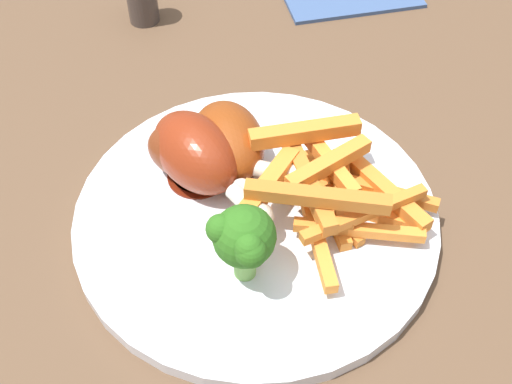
{
  "coord_description": "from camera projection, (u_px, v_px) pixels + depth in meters",
  "views": [
    {
      "loc": [
        0.2,
        0.19,
        1.12
      ],
      "look_at": [
        -0.03,
        0.03,
        0.79
      ],
      "focal_mm": 43.64,
      "sensor_mm": 36.0,
      "label": 1
    }
  ],
  "objects": [
    {
      "name": "broccoli_floret_front",
      "position": [
        243.0,
        238.0,
        0.38
      ],
      "size": [
        0.04,
        0.04,
        0.06
      ],
      "color": "#7CB553",
      "rests_on": "dinner_plate"
    },
    {
      "name": "dining_table",
      "position": [
        209.0,
        309.0,
        0.54
      ],
      "size": [
        1.1,
        0.81,
        0.76
      ],
      "color": "brown",
      "rests_on": "ground_plane"
    },
    {
      "name": "carrot_fries_pile",
      "position": [
        331.0,
        189.0,
        0.43
      ],
      "size": [
        0.12,
        0.14,
        0.05
      ],
      "color": "orange",
      "rests_on": "dinner_plate"
    },
    {
      "name": "dinner_plate",
      "position": [
        256.0,
        215.0,
        0.45
      ],
      "size": [
        0.26,
        0.26,
        0.01
      ],
      "primitive_type": "cylinder",
      "color": "silver",
      "rests_on": "dining_table"
    },
    {
      "name": "chicken_drumstick_near",
      "position": [
        229.0,
        146.0,
        0.46
      ],
      "size": [
        0.11,
        0.12,
        0.05
      ],
      "color": "#62230B",
      "rests_on": "dinner_plate"
    },
    {
      "name": "chicken_drumstick_far",
      "position": [
        203.0,
        154.0,
        0.45
      ],
      "size": [
        0.07,
        0.12,
        0.05
      ],
      "color": "#4F1B0C",
      "rests_on": "dinner_plate"
    },
    {
      "name": "chicken_drumstick_extra",
      "position": [
        199.0,
        155.0,
        0.45
      ],
      "size": [
        0.07,
        0.13,
        0.05
      ],
      "color": "#5E1A0B",
      "rests_on": "dinner_plate"
    }
  ]
}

